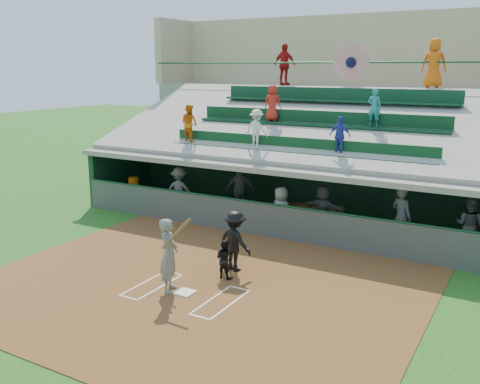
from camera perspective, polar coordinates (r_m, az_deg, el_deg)
The scene contains 21 objects.
ground at distance 13.40m, azimuth -5.86°, elevation -10.74°, with size 100.00×100.00×0.00m, color #1F5518.
dirt_slab at distance 13.77m, azimuth -4.64°, elevation -9.99°, with size 11.00×9.00×0.02m, color brown.
home_plate at distance 13.39m, azimuth -5.86°, elevation -10.60°, with size 0.43×0.43×0.03m, color silver.
batters_box_chalk at distance 13.39m, azimuth -5.86°, elevation -10.65°, with size 2.65×1.85×0.01m.
dugout_floor at distance 18.94m, azimuth 6.05°, elevation -3.44°, with size 16.00×3.50×0.04m, color gray.
concourse_slab at distance 24.70m, azimuth 12.53°, elevation 5.63°, with size 20.00×3.00×4.60m, color gray.
grandstand at distance 21.90m, azimuth 10.15°, elevation 4.70°, with size 20.40×10.40×7.80m.
batter_at_plate at distance 13.21m, azimuth -7.56°, elevation -6.69°, with size 0.97×0.82×1.95m.
catcher at distance 14.06m, azimuth -1.67°, elevation -7.14°, with size 0.50×0.39×1.03m, color black.
home_umpire at distance 14.46m, azimuth -0.56°, elevation -5.24°, with size 1.07×0.61×1.66m, color black.
dugout_bench at distance 20.06m, azimuth 7.49°, elevation -1.87°, with size 13.81×0.41×0.41m, color olive.
white_table at distance 21.70m, azimuth -11.16°, elevation -0.41°, with size 0.84×0.63×0.74m, color silver.
water_cooler at distance 21.58m, azimuth -11.30°, elevation 1.04°, with size 0.39×0.39×0.39m, color orange.
dugout_player_a at distance 20.08m, azimuth -6.48°, elevation 0.16°, with size 1.14×0.65×1.76m, color #5A5D58.
dugout_player_b at distance 19.82m, azimuth 0.05°, elevation 0.23°, with size 1.09×0.45×1.86m, color #545651.
dugout_player_c at distance 17.35m, azimuth 4.38°, elevation -2.09°, with size 0.80×0.52×1.63m, color #565853.
dugout_player_d at distance 17.84m, azimuth 8.82°, elevation -1.83°, with size 1.50×0.48×1.61m, color #545652.
dugout_player_e at distance 16.89m, azimuth 16.81°, elevation -2.57°, with size 0.70×0.46×1.91m, color #50524E.
dugout_player_f at distance 17.20m, azimuth 23.27°, elevation -3.26°, with size 0.80×0.63×1.65m, color #575A55.
concourse_staff_a at distance 24.91m, azimuth 4.80°, elevation 13.39°, with size 1.08×0.45×1.85m, color #A81313.
concourse_staff_b at distance 22.40m, azimuth 19.99°, elevation 12.76°, with size 0.93×0.60×1.90m, color #EB5B0D.
Camera 1 is at (7.19, -9.92, 5.42)m, focal length 40.00 mm.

